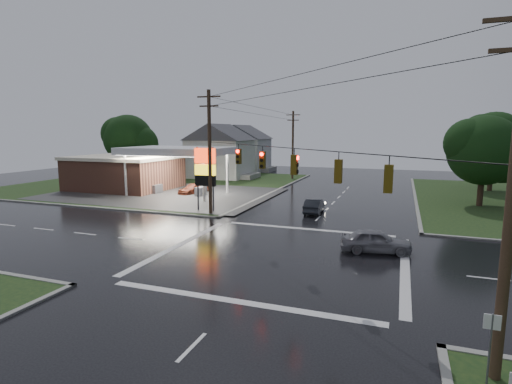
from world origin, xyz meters
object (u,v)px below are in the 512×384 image
(pylon_sign, at_px, (205,169))
(tree_ne_near, at_px, (486,151))
(utility_pole_n, at_px, (293,144))
(car_crossing, at_px, (376,241))
(gas_station, at_px, (132,170))
(car_pump, at_px, (193,189))
(house_near, at_px, (220,150))
(house_far, at_px, (243,147))
(tree_nw_behind, at_px, (129,139))
(utility_pole_nw, at_px, (210,151))
(tree_ne_far, at_px, (495,141))
(car_north, at_px, (314,206))

(pylon_sign, height_order, tree_ne_near, tree_ne_near)
(pylon_sign, xyz_separation_m, tree_ne_near, (24.64, 11.49, 1.55))
(utility_pole_n, bearing_deg, car_crossing, -67.32)
(gas_station, bearing_deg, car_pump, -1.70)
(house_near, bearing_deg, car_pump, -75.81)
(car_crossing, bearing_deg, utility_pole_n, 13.26)
(pylon_sign, relative_size, house_far, 0.54)
(tree_nw_behind, bearing_deg, pylon_sign, -39.87)
(gas_station, bearing_deg, house_far, 82.50)
(utility_pole_n, height_order, tree_ne_near, utility_pole_n)
(utility_pole_n, bearing_deg, pylon_sign, -92.08)
(gas_station, height_order, car_crossing, gas_station)
(utility_pole_n, bearing_deg, house_near, -170.09)
(gas_station, distance_m, tree_nw_behind, 13.63)
(car_pump, bearing_deg, pylon_sign, -35.21)
(utility_pole_nw, xyz_separation_m, car_pump, (-7.26, 9.93, -5.12))
(tree_ne_far, height_order, car_crossing, tree_ne_far)
(utility_pole_nw, bearing_deg, utility_pole_n, 90.00)
(car_crossing, relative_size, car_pump, 1.03)
(tree_ne_far, distance_m, car_pump, 37.33)
(utility_pole_nw, relative_size, car_north, 2.75)
(utility_pole_n, distance_m, house_far, 16.00)
(utility_pole_nw, xyz_separation_m, tree_ne_near, (23.64, 12.49, -0.16))
(car_crossing, bearing_deg, house_far, 21.56)
(pylon_sign, distance_m, car_north, 10.62)
(car_north, bearing_deg, house_far, -60.72)
(pylon_sign, height_order, house_far, house_far)
(gas_station, relative_size, utility_pole_n, 2.50)
(gas_station, relative_size, car_north, 6.54)
(pylon_sign, bearing_deg, car_crossing, -26.47)
(tree_nw_behind, distance_m, car_crossing, 48.04)
(utility_pole_nw, bearing_deg, pylon_sign, 135.00)
(utility_pole_n, xyz_separation_m, car_crossing, (14.77, -35.35, -4.74))
(utility_pole_n, relative_size, house_near, 0.95)
(utility_pole_nw, distance_m, tree_ne_near, 26.74)
(tree_nw_behind, bearing_deg, tree_ne_near, -9.47)
(utility_pole_nw, bearing_deg, car_north, 23.16)
(utility_pole_nw, bearing_deg, house_near, 113.37)
(utility_pole_nw, xyz_separation_m, car_crossing, (14.77, -6.85, -4.99))
(pylon_sign, xyz_separation_m, house_far, (-11.45, 37.50, 0.39))
(pylon_sign, height_order, car_crossing, pylon_sign)
(tree_nw_behind, bearing_deg, utility_pole_nw, -40.10)
(house_near, xyz_separation_m, house_far, (-1.00, 12.00, 0.00))
(house_far, xyz_separation_m, car_crossing, (27.22, -45.35, -3.68))
(house_far, height_order, tree_ne_far, tree_ne_far)
(pylon_sign, xyz_separation_m, house_near, (-10.45, 25.50, 0.39))
(tree_ne_near, bearing_deg, utility_pole_n, 145.90)
(utility_pole_nw, relative_size, tree_nw_behind, 1.10)
(car_north, bearing_deg, gas_station, -16.62)
(car_crossing, bearing_deg, house_near, 28.76)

